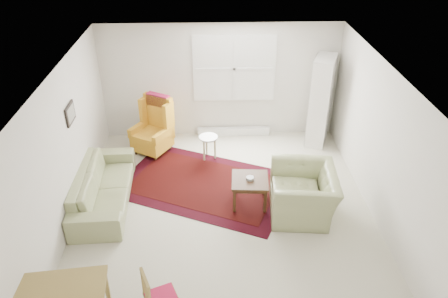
{
  "coord_description": "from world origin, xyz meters",
  "views": [
    {
      "loc": [
        -0.22,
        -5.92,
        4.77
      ],
      "look_at": [
        0.0,
        0.3,
        1.05
      ],
      "focal_mm": 35.0,
      "sensor_mm": 36.0,
      "label": 1
    }
  ],
  "objects_px": {
    "wingback_chair": "(151,126)",
    "cabinet": "(321,101)",
    "stool": "(209,147)",
    "desk_chair": "(162,298)",
    "sofa": "(102,181)",
    "armchair": "(304,189)",
    "coffee_table": "(250,191)"
  },
  "relations": [
    {
      "from": "stool",
      "to": "desk_chair",
      "type": "distance_m",
      "value": 3.99
    },
    {
      "from": "armchair",
      "to": "coffee_table",
      "type": "relative_size",
      "value": 1.96
    },
    {
      "from": "stool",
      "to": "sofa",
      "type": "bearing_deg",
      "value": -143.04
    },
    {
      "from": "sofa",
      "to": "wingback_chair",
      "type": "height_order",
      "value": "wingback_chair"
    },
    {
      "from": "coffee_table",
      "to": "cabinet",
      "type": "distance_m",
      "value": 2.81
    },
    {
      "from": "armchair",
      "to": "cabinet",
      "type": "xyz_separation_m",
      "value": [
        0.79,
        2.42,
        0.48
      ]
    },
    {
      "from": "armchair",
      "to": "wingback_chair",
      "type": "bearing_deg",
      "value": -121.91
    },
    {
      "from": "desk_chair",
      "to": "coffee_table",
      "type": "bearing_deg",
      "value": -50.62
    },
    {
      "from": "cabinet",
      "to": "coffee_table",
      "type": "bearing_deg",
      "value": -106.57
    },
    {
      "from": "sofa",
      "to": "desk_chair",
      "type": "distance_m",
      "value": 2.84
    },
    {
      "from": "wingback_chair",
      "to": "desk_chair",
      "type": "relative_size",
      "value": 1.36
    },
    {
      "from": "wingback_chair",
      "to": "desk_chair",
      "type": "height_order",
      "value": "wingback_chair"
    },
    {
      "from": "stool",
      "to": "armchair",
      "type": "bearing_deg",
      "value": -48.52
    },
    {
      "from": "wingback_chair",
      "to": "cabinet",
      "type": "xyz_separation_m",
      "value": [
        3.53,
        0.34,
        0.35
      ]
    },
    {
      "from": "stool",
      "to": "cabinet",
      "type": "height_order",
      "value": "cabinet"
    },
    {
      "from": "wingback_chair",
      "to": "stool",
      "type": "relative_size",
      "value": 2.35
    },
    {
      "from": "coffee_table",
      "to": "stool",
      "type": "distance_m",
      "value": 1.67
    },
    {
      "from": "cabinet",
      "to": "desk_chair",
      "type": "xyz_separation_m",
      "value": [
        -2.96,
        -4.57,
        -0.51
      ]
    },
    {
      "from": "sofa",
      "to": "cabinet",
      "type": "xyz_separation_m",
      "value": [
        4.2,
        2.02,
        0.51
      ]
    },
    {
      "from": "stool",
      "to": "desk_chair",
      "type": "height_order",
      "value": "desk_chair"
    },
    {
      "from": "armchair",
      "to": "desk_chair",
      "type": "bearing_deg",
      "value": -40.04
    },
    {
      "from": "coffee_table",
      "to": "cabinet",
      "type": "bearing_deg",
      "value": 52.39
    },
    {
      "from": "armchair",
      "to": "coffee_table",
      "type": "height_order",
      "value": "armchair"
    },
    {
      "from": "wingback_chair",
      "to": "desk_chair",
      "type": "xyz_separation_m",
      "value": [
        0.57,
        -4.24,
        -0.16
      ]
    },
    {
      "from": "sofa",
      "to": "stool",
      "type": "distance_m",
      "value": 2.31
    },
    {
      "from": "armchair",
      "to": "cabinet",
      "type": "relative_size",
      "value": 0.64
    },
    {
      "from": "stool",
      "to": "desk_chair",
      "type": "bearing_deg",
      "value": -98.61
    },
    {
      "from": "armchair",
      "to": "cabinet",
      "type": "bearing_deg",
      "value": 167.3
    },
    {
      "from": "wingback_chair",
      "to": "cabinet",
      "type": "height_order",
      "value": "cabinet"
    },
    {
      "from": "sofa",
      "to": "stool",
      "type": "height_order",
      "value": "sofa"
    },
    {
      "from": "cabinet",
      "to": "desk_chair",
      "type": "distance_m",
      "value": 5.47
    },
    {
      "from": "desk_chair",
      "to": "sofa",
      "type": "bearing_deg",
      "value": 3.56
    }
  ]
}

